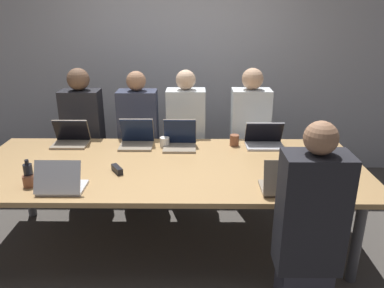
# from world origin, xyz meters

# --- Properties ---
(ground_plane) EXTENTS (24.00, 24.00, 0.00)m
(ground_plane) POSITION_xyz_m (0.00, 0.00, 0.00)
(ground_plane) COLOR #4C4742
(curtain_wall) EXTENTS (12.00, 0.06, 2.80)m
(curtain_wall) POSITION_xyz_m (0.00, 1.75, 1.40)
(curtain_wall) COLOR #ADADB2
(curtain_wall) RESTS_ON ground_plane
(conference_table) EXTENTS (3.26, 1.31, 0.78)m
(conference_table) POSITION_xyz_m (0.00, 0.00, 0.72)
(conference_table) COLOR tan
(conference_table) RESTS_ON ground_plane
(laptop_near_left) EXTENTS (0.33, 0.25, 0.24)m
(laptop_near_left) POSITION_xyz_m (-0.74, -0.49, 0.85)
(laptop_near_left) COLOR silver
(laptop_near_left) RESTS_ON conference_table
(cup_near_left) EXTENTS (0.09, 0.09, 0.09)m
(cup_near_left) POSITION_xyz_m (-1.00, -0.41, 0.82)
(cup_near_left) COLOR brown
(cup_near_left) RESTS_ON conference_table
(bottle_near_left) EXTENTS (0.07, 0.07, 0.20)m
(bottle_near_left) POSITION_xyz_m (-1.00, -0.39, 0.86)
(bottle_near_left) COLOR black
(bottle_near_left) RESTS_ON conference_table
(laptop_far_midleft) EXTENTS (0.32, 0.26, 0.26)m
(laptop_far_midleft) POSITION_xyz_m (-0.33, 0.46, 0.85)
(laptop_far_midleft) COLOR gray
(laptop_far_midleft) RESTS_ON conference_table
(person_far_midleft) EXTENTS (0.40, 0.24, 1.42)m
(person_far_midleft) POSITION_xyz_m (-0.37, 0.84, 0.69)
(person_far_midleft) COLOR #2D2D38
(person_far_midleft) RESTS_ON ground_plane
(cup_far_midleft) EXTENTS (0.09, 0.09, 0.09)m
(cup_far_midleft) POSITION_xyz_m (-0.06, 0.44, 0.82)
(cup_far_midleft) COLOR white
(cup_far_midleft) RESTS_ON conference_table
(laptop_near_right) EXTENTS (0.33, 0.26, 0.26)m
(laptop_near_right) POSITION_xyz_m (0.86, -0.49, 0.85)
(laptop_near_right) COLOR gray
(laptop_near_right) RESTS_ON conference_table
(person_near_right) EXTENTS (0.40, 0.24, 1.42)m
(person_near_right) POSITION_xyz_m (0.94, -0.88, 0.69)
(person_near_right) COLOR #2D2D38
(person_near_right) RESTS_ON ground_plane
(cup_near_right) EXTENTS (0.10, 0.10, 0.10)m
(cup_near_right) POSITION_xyz_m (1.12, -0.45, 0.83)
(cup_near_right) COLOR red
(cup_near_right) RESTS_ON conference_table
(laptop_far_right) EXTENTS (0.36, 0.24, 0.23)m
(laptop_far_right) POSITION_xyz_m (0.88, 0.46, 0.84)
(laptop_far_right) COLOR #B7B7BC
(laptop_far_right) RESTS_ON conference_table
(person_far_right) EXTENTS (0.40, 0.24, 1.44)m
(person_far_right) POSITION_xyz_m (0.80, 0.90, 0.70)
(person_far_right) COLOR #2D2D38
(person_far_right) RESTS_ON ground_plane
(cup_far_right) EXTENTS (0.09, 0.09, 0.10)m
(cup_far_right) POSITION_xyz_m (0.60, 0.47, 0.83)
(cup_far_right) COLOR brown
(cup_far_right) RESTS_ON conference_table
(laptop_far_center) EXTENTS (0.31, 0.25, 0.26)m
(laptop_far_center) POSITION_xyz_m (0.08, 0.43, 0.85)
(laptop_far_center) COLOR gray
(laptop_far_center) RESTS_ON conference_table
(person_far_center) EXTENTS (0.40, 0.24, 1.43)m
(person_far_center) POSITION_xyz_m (0.13, 0.89, 0.69)
(person_far_center) COLOR #2D2D38
(person_far_center) RESTS_ON ground_plane
(laptop_far_left) EXTENTS (0.33, 0.24, 0.24)m
(laptop_far_left) POSITION_xyz_m (-0.97, 0.49, 0.85)
(laptop_far_left) COLOR gray
(laptop_far_left) RESTS_ON conference_table
(person_far_left) EXTENTS (0.40, 0.24, 1.45)m
(person_far_left) POSITION_xyz_m (-0.95, 0.85, 0.71)
(person_far_left) COLOR #2D2D38
(person_far_left) RESTS_ON ground_plane
(stapler) EXTENTS (0.12, 0.15, 0.05)m
(stapler) POSITION_xyz_m (-0.40, -0.15, 0.80)
(stapler) COLOR black
(stapler) RESTS_ON conference_table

